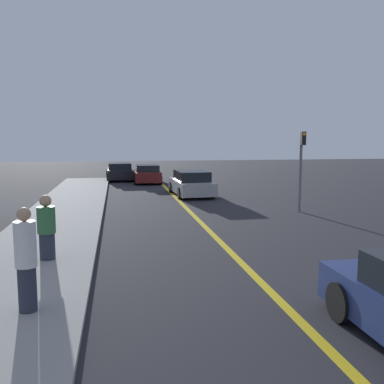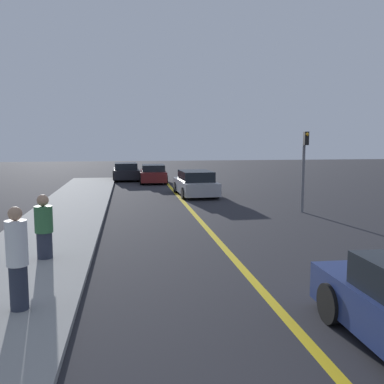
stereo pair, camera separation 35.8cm
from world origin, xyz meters
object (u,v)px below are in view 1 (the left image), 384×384
object	(u,v)px
pedestrian_mid_group	(26,260)
traffic_light	(301,162)
car_ahead_center	(191,184)
car_parked_left_lot	(120,172)
car_far_distant	(147,174)
pedestrian_far_standing	(47,228)

from	to	relation	value
pedestrian_mid_group	traffic_light	bearing A→B (deg)	45.43
pedestrian_mid_group	traffic_light	xyz separation A→B (m)	(9.14, 9.27, 1.07)
car_ahead_center	car_parked_left_lot	size ratio (longest dim) A/B	1.06
car_ahead_center	traffic_light	world-z (taller)	traffic_light
car_ahead_center	car_parked_left_lot	distance (m)	10.14
car_ahead_center	traffic_light	xyz separation A→B (m)	(3.61, -5.98, 1.46)
car_far_distant	traffic_light	xyz separation A→B (m)	(5.48, -13.02, 1.49)
car_far_distant	car_ahead_center	bearing A→B (deg)	-73.71
car_ahead_center	traffic_light	bearing A→B (deg)	-61.18
car_ahead_center	pedestrian_mid_group	size ratio (longest dim) A/B	2.44
car_far_distant	pedestrian_mid_group	xyz separation A→B (m)	(-3.66, -22.29, 0.42)
car_far_distant	pedestrian_far_standing	size ratio (longest dim) A/B	2.43
car_far_distant	traffic_light	bearing A→B (deg)	-65.78
car_ahead_center	car_far_distant	distance (m)	7.28
car_ahead_center	traffic_light	size ratio (longest dim) A/B	1.31
car_far_distant	pedestrian_far_standing	xyz separation A→B (m)	(-3.83, -19.01, 0.29)
car_parked_left_lot	car_ahead_center	bearing A→B (deg)	-70.35
car_parked_left_lot	traffic_light	bearing A→B (deg)	-66.56
car_parked_left_lot	pedestrian_far_standing	distance (m)	21.48
car_ahead_center	pedestrian_far_standing	distance (m)	13.27
car_far_distant	car_parked_left_lot	xyz separation A→B (m)	(-1.89, 2.38, 0.00)
car_far_distant	traffic_light	distance (m)	14.20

